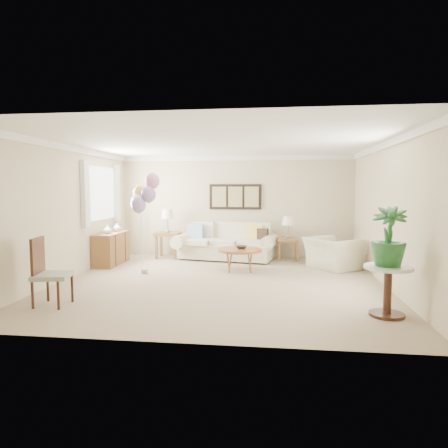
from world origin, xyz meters
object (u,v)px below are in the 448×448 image
object	(u,v)px
coffee_table	(240,251)
armchair	(333,253)
sofa	(226,245)
balloon_cluster	(144,196)
accent_chair	(47,270)

from	to	relation	value
coffee_table	armchair	size ratio (longest dim) A/B	0.90
sofa	armchair	xyz separation A→B (m)	(2.46, -0.90, -0.02)
balloon_cluster	sofa	bearing A→B (deg)	52.54
balloon_cluster	armchair	bearing A→B (deg)	14.67
armchair	balloon_cluster	bearing A→B (deg)	69.01
armchair	accent_chair	distance (m)	5.77
coffee_table	balloon_cluster	bearing A→B (deg)	-164.43
sofa	balloon_cluster	world-z (taller)	balloon_cluster
sofa	coffee_table	size ratio (longest dim) A/B	2.81
sofa	accent_chair	distance (m)	4.82
coffee_table	balloon_cluster	world-z (taller)	balloon_cluster
coffee_table	balloon_cluster	size ratio (longest dim) A/B	0.45
sofa	accent_chair	size ratio (longest dim) A/B	2.57
coffee_table	sofa	bearing A→B (deg)	108.00
accent_chair	armchair	bearing A→B (deg)	35.95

